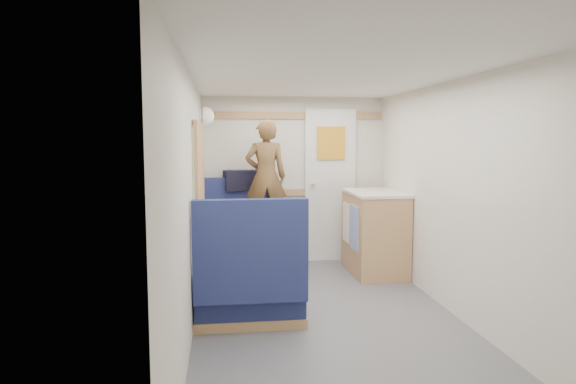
{
  "coord_description": "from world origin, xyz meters",
  "views": [
    {
      "loc": [
        -0.85,
        -3.93,
        1.51
      ],
      "look_at": [
        -0.24,
        0.9,
        1.0
      ],
      "focal_mm": 32.0,
      "sensor_mm": 36.0,
      "label": 1
    }
  ],
  "objects": [
    {
      "name": "floor",
      "position": [
        0.0,
        0.0,
        0.0
      ],
      "size": [
        4.5,
        4.5,
        0.0
      ],
      "primitive_type": "plane",
      "color": "#515156",
      "rests_on": "ground"
    },
    {
      "name": "side_window",
      "position": [
        -1.08,
        1.0,
        1.25
      ],
      "size": [
        0.04,
        1.3,
        0.72
      ],
      "primitive_type": "cube",
      "color": "#95A38A",
      "rests_on": "wall_left"
    },
    {
      "name": "oak_trim_low",
      "position": [
        0.0,
        2.23,
        0.85
      ],
      "size": [
        2.15,
        0.02,
        0.08
      ],
      "primitive_type": "cube",
      "color": "#AA784C",
      "rests_on": "wall_back"
    },
    {
      "name": "orange_fruit",
      "position": [
        -0.43,
        0.73,
        0.78
      ],
      "size": [
        0.08,
        0.08,
        0.08
      ],
      "primitive_type": "sphere",
      "color": "orange",
      "rests_on": "tray"
    },
    {
      "name": "cheese_block",
      "position": [
        -0.6,
        0.87,
        0.76
      ],
      "size": [
        0.12,
        0.1,
        0.04
      ],
      "primitive_type": "cube",
      "rotation": [
        0.0,
        0.0,
        -0.4
      ],
      "color": "#EEE489",
      "rests_on": "tray"
    },
    {
      "name": "ceiling",
      "position": [
        0.0,
        0.0,
        2.0
      ],
      "size": [
        4.5,
        4.5,
        0.0
      ],
      "primitive_type": "plane",
      "rotation": [
        3.14,
        0.0,
        0.0
      ],
      "color": "silver",
      "rests_on": "wall_back"
    },
    {
      "name": "galley_counter",
      "position": [
        0.82,
        1.55,
        0.47
      ],
      "size": [
        0.57,
        0.92,
        0.92
      ],
      "color": "#AA784C",
      "rests_on": "floor"
    },
    {
      "name": "bench_near",
      "position": [
        -0.65,
        0.14,
        0.3
      ],
      "size": [
        0.9,
        0.59,
        1.05
      ],
      "color": "navy",
      "rests_on": "floor"
    },
    {
      "name": "bench_far",
      "position": [
        -0.65,
        1.86,
        0.3
      ],
      "size": [
        0.9,
        0.59,
        1.05
      ],
      "color": "navy",
      "rests_on": "floor"
    },
    {
      "name": "tray",
      "position": [
        -0.49,
        0.83,
        0.73
      ],
      "size": [
        0.39,
        0.43,
        0.02
      ],
      "primitive_type": "cube",
      "rotation": [
        0.0,
        0.0,
        -0.41
      ],
      "color": "white",
      "rests_on": "dinette_table"
    },
    {
      "name": "bread_loaf",
      "position": [
        -0.43,
        1.15,
        0.78
      ],
      "size": [
        0.19,
        0.29,
        0.11
      ],
      "primitive_type": "cube",
      "rotation": [
        0.0,
        0.0,
        0.2
      ],
      "color": "brown",
      "rests_on": "dinette_table"
    },
    {
      "name": "wall_back",
      "position": [
        0.0,
        2.25,
        1.0
      ],
      "size": [
        2.2,
        0.02,
        2.0
      ],
      "primitive_type": "cube",
      "color": "silver",
      "rests_on": "floor"
    },
    {
      "name": "tumbler_mid",
      "position": [
        -0.79,
        1.19,
        0.78
      ],
      "size": [
        0.07,
        0.07,
        0.11
      ],
      "primitive_type": "cylinder",
      "color": "white",
      "rests_on": "dinette_table"
    },
    {
      "name": "person",
      "position": [
        -0.38,
        1.78,
        1.08
      ],
      "size": [
        0.46,
        0.3,
        1.26
      ],
      "primitive_type": "imported",
      "rotation": [
        0.0,
        0.0,
        3.14
      ],
      "color": "brown",
      "rests_on": "bench_far"
    },
    {
      "name": "tumbler_left",
      "position": [
        -0.73,
        0.62,
        0.77
      ],
      "size": [
        0.07,
        0.07,
        0.11
      ],
      "primitive_type": "cylinder",
      "color": "white",
      "rests_on": "dinette_table"
    },
    {
      "name": "dome_light",
      "position": [
        -1.04,
        1.85,
        1.75
      ],
      "size": [
        0.2,
        0.2,
        0.2
      ],
      "primitive_type": "sphere",
      "color": "white",
      "rests_on": "wall_left"
    },
    {
      "name": "duffel_bag",
      "position": [
        -0.6,
        2.12,
        1.02
      ],
      "size": [
        0.52,
        0.32,
        0.23
      ],
      "primitive_type": "cube",
      "rotation": [
        0.0,
        0.0,
        0.19
      ],
      "color": "black",
      "rests_on": "ledge"
    },
    {
      "name": "wine_glass",
      "position": [
        -0.69,
        0.91,
        0.84
      ],
      "size": [
        0.08,
        0.08,
        0.17
      ],
      "color": "white",
      "rests_on": "dinette_table"
    },
    {
      "name": "salt_grinder",
      "position": [
        -0.71,
        1.09,
        0.77
      ],
      "size": [
        0.04,
        0.04,
        0.1
      ],
      "primitive_type": "cylinder",
      "color": "silver",
      "rests_on": "dinette_table"
    },
    {
      "name": "wall_right",
      "position": [
        1.1,
        0.0,
        1.0
      ],
      "size": [
        0.02,
        4.5,
        2.0
      ],
      "primitive_type": "cube",
      "color": "silver",
      "rests_on": "floor"
    },
    {
      "name": "oak_trim_high",
      "position": [
        0.0,
        2.23,
        1.78
      ],
      "size": [
        2.15,
        0.02,
        0.08
      ],
      "primitive_type": "cube",
      "color": "#AA784C",
      "rests_on": "wall_back"
    },
    {
      "name": "tumbler_right",
      "position": [
        -0.55,
        1.06,
        0.78
      ],
      "size": [
        0.07,
        0.07,
        0.11
      ],
      "primitive_type": "cylinder",
      "color": "silver",
      "rests_on": "dinette_table"
    },
    {
      "name": "wall_left",
      "position": [
        -1.1,
        0.0,
        1.0
      ],
      "size": [
        0.02,
        4.5,
        2.0
      ],
      "primitive_type": "cube",
      "color": "silver",
      "rests_on": "floor"
    },
    {
      "name": "rear_door",
      "position": [
        0.45,
        2.22,
        0.97
      ],
      "size": [
        0.62,
        0.12,
        1.86
      ],
      "color": "white",
      "rests_on": "wall_back"
    },
    {
      "name": "beer_glass",
      "position": [
        -0.51,
        0.99,
        0.77
      ],
      "size": [
        0.06,
        0.06,
        0.1
      ],
      "primitive_type": "cylinder",
      "color": "brown",
      "rests_on": "dinette_table"
    },
    {
      "name": "pepper_grinder",
      "position": [
        -0.6,
        1.03,
        0.77
      ],
      "size": [
        0.04,
        0.04,
        0.09
      ],
      "primitive_type": "cylinder",
      "color": "black",
      "rests_on": "dinette_table"
    },
    {
      "name": "dinette_table",
      "position": [
        -0.65,
        1.0,
        0.57
      ],
      "size": [
        0.62,
        0.92,
        0.72
      ],
      "color": "white",
      "rests_on": "floor"
    },
    {
      "name": "ledge",
      "position": [
        -0.65,
        2.12,
        0.88
      ],
      "size": [
        0.9,
        0.14,
        0.04
      ],
      "primitive_type": "cube",
      "color": "#AA784C",
      "rests_on": "bench_far"
    }
  ]
}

